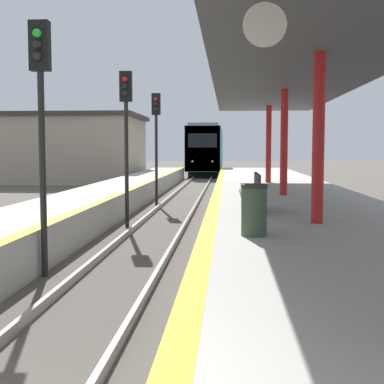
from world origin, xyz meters
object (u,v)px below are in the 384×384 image
(train, at_px, (207,150))
(signal_near, at_px, (41,100))
(signal_mid, at_px, (126,119))
(bench, at_px, (252,191))
(signal_far, at_px, (156,128))
(trash_bin, at_px, (254,210))

(train, distance_m, signal_near, 41.55)
(signal_mid, distance_m, bench, 5.13)
(signal_near, xyz_separation_m, signal_far, (0.41, 12.74, 0.00))
(train, relative_size, signal_mid, 3.78)
(signal_near, distance_m, bench, 5.55)
(signal_far, bearing_deg, train, 88.02)
(train, height_order, signal_far, signal_far)
(bench, bearing_deg, signal_near, -140.32)
(signal_far, height_order, bench, signal_far)
(signal_near, height_order, trash_bin, signal_near)
(signal_near, relative_size, signal_mid, 1.00)
(signal_far, relative_size, bench, 2.43)
(signal_mid, xyz_separation_m, signal_far, (0.05, 6.37, 0.00))
(signal_near, distance_m, trash_bin, 4.36)
(signal_far, bearing_deg, signal_near, -91.82)
(signal_far, xyz_separation_m, bench, (3.61, -9.42, -1.91))
(train, relative_size, signal_far, 3.78)
(signal_mid, bearing_deg, signal_far, 89.52)
(signal_far, height_order, trash_bin, signal_far)
(train, relative_size, bench, 9.20)
(train, xyz_separation_m, bench, (2.61, -38.19, -0.91))
(train, height_order, bench, train)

